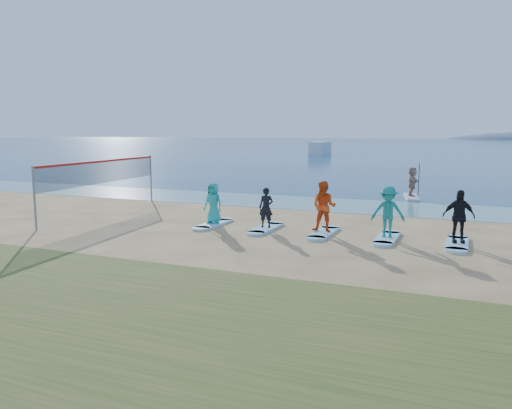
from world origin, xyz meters
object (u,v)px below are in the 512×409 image
at_px(student_1, 266,208).
at_px(student_3, 388,212).
at_px(paddleboard, 412,197).
at_px(surfboard_2, 324,233).
at_px(paddleboarder, 412,182).
at_px(boat_offshore_a, 320,154).
at_px(surfboard_3, 387,238).
at_px(volleyball_net, 103,172).
at_px(surfboard_0, 214,224).
at_px(student_0, 213,203).
at_px(student_4, 459,216).
at_px(student_2, 324,207).
at_px(surfboard_1, 266,228).
at_px(surfboard_4, 457,244).

bearing_deg(student_1, student_3, -4.49).
distance_m(paddleboard, surfboard_2, 12.16).
bearing_deg(paddleboarder, student_1, 144.55).
distance_m(boat_offshore_a, surfboard_3, 69.77).
bearing_deg(surfboard_2, volleyball_net, 175.65).
bearing_deg(student_3, boat_offshore_a, 100.03).
height_order(surfboard_0, student_0, student_0).
height_order(student_1, surfboard_2, student_1).
relative_size(surfboard_3, student_4, 1.24).
bearing_deg(volleyball_net, paddleboard, 41.16).
bearing_deg(surfboard_0, volleyball_net, 172.46).
height_order(student_0, student_2, student_2).
xyz_separation_m(paddleboarder, surfboard_0, (-6.54, -12.01, -0.91)).
height_order(surfboard_1, student_2, student_2).
distance_m(paddleboard, surfboard_3, 12.01).
bearing_deg(student_1, boat_offshore_a, 99.57).
height_order(paddleboarder, student_1, paddleboarder).
relative_size(student_2, surfboard_3, 0.86).
bearing_deg(surfboard_3, student_3, 0.00).
bearing_deg(surfboard_1, surfboard_0, 180.00).
relative_size(surfboard_1, surfboard_4, 1.00).
xyz_separation_m(volleyball_net, surfboard_0, (6.25, -0.83, -1.86)).
bearing_deg(surfboard_2, surfboard_3, 0.00).
relative_size(paddleboarder, student_2, 0.88).
xyz_separation_m(paddleboard, surfboard_1, (-4.23, -12.01, -0.01)).
bearing_deg(surfboard_0, student_3, 0.00).
bearing_deg(surfboard_0, paddleboarder, 61.43).
xyz_separation_m(student_0, surfboard_4, (9.24, 0.00, -0.87)).
bearing_deg(boat_offshore_a, volleyball_net, -87.09).
bearing_deg(student_4, paddleboard, 87.80).
height_order(paddleboard, surfboard_4, paddleboard).
bearing_deg(surfboard_0, boat_offshore_a, 102.16).
xyz_separation_m(student_1, student_2, (2.31, 0.00, 0.17)).
bearing_deg(boat_offshore_a, student_2, -78.20).
relative_size(student_1, surfboard_4, 0.70).
bearing_deg(surfboard_4, surfboard_1, 180.00).
bearing_deg(volleyball_net, surfboard_2, -4.35).
bearing_deg(paddleboard, surfboard_3, -98.39).
relative_size(volleyball_net, student_0, 5.50).
bearing_deg(student_2, paddleboarder, 80.78).
bearing_deg(student_0, surfboard_4, 5.25).
height_order(volleyball_net, student_2, volleyball_net).
distance_m(volleyball_net, boat_offshore_a, 66.15).
distance_m(surfboard_1, student_2, 2.51).
height_order(paddleboarder, surfboard_3, paddleboarder).
distance_m(surfboard_4, student_4, 0.93).
relative_size(volleyball_net, surfboard_4, 4.11).
bearing_deg(surfboard_4, boat_offshore_a, 109.52).
height_order(boat_offshore_a, surfboard_2, boat_offshore_a).
bearing_deg(student_0, volleyball_net, 177.70).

